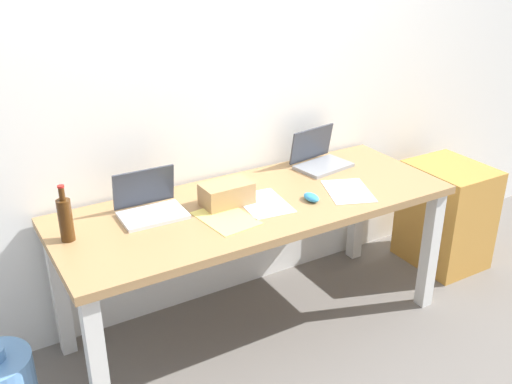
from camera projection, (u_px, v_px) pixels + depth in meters
The scene contains 12 objects.
ground_plane at pixel (256, 325), 3.15m from camera, with size 8.00×8.00×0.00m, color slate.
back_wall at pixel (213, 69), 2.95m from camera, with size 5.20×0.08×2.60m, color white.
desk at pixel (256, 218), 2.89m from camera, with size 1.96×0.74×0.74m.
laptop_left at pixel (150, 206), 2.71m from camera, with size 0.30×0.23×0.20m.
laptop_right at pixel (319, 158), 3.25m from camera, with size 0.33×0.26×0.21m.
beer_bottle at pixel (65, 219), 2.46m from camera, with size 0.06×0.06×0.25m.
computer_mouse at pixel (311, 197), 2.85m from camera, with size 0.06×0.10×0.03m, color #338CC6.
cardboard_box at pixel (227, 194), 2.80m from camera, with size 0.24×0.14×0.11m, color tan.
paper_sheet_front_right at pixel (348, 191), 2.96m from camera, with size 0.21×0.30×0.00m, color white.
paper_sheet_center at pixel (264, 203), 2.83m from camera, with size 0.21×0.30×0.00m, color white.
paper_yellow_folder at pixel (226, 218), 2.68m from camera, with size 0.21×0.30×0.00m, color #F4E06B.
filing_cabinet at pixel (446, 215), 3.64m from camera, with size 0.40×0.48×0.64m, color #C68938.
Camera 1 is at (-1.31, -2.22, 1.96)m, focal length 41.15 mm.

